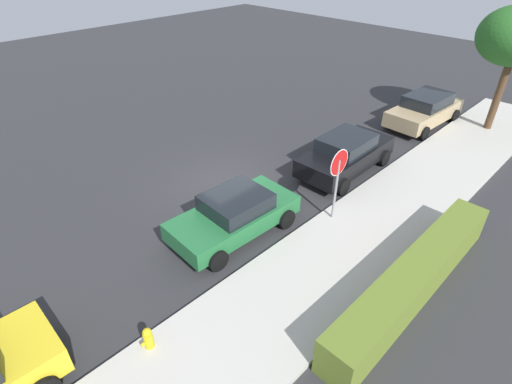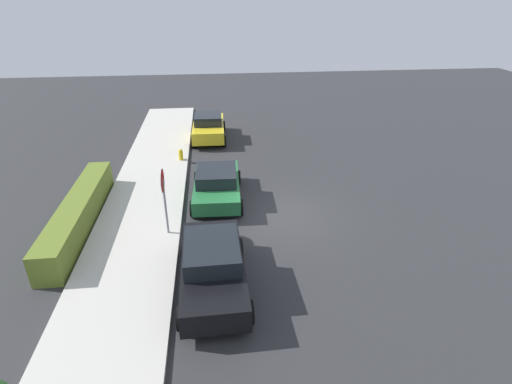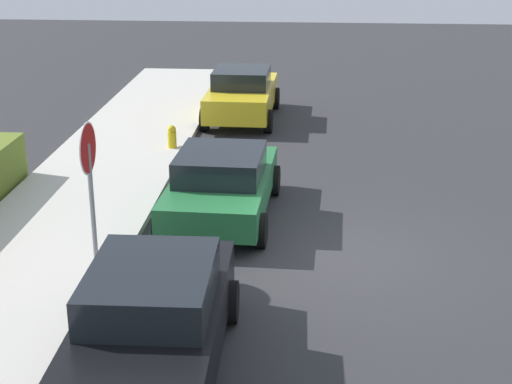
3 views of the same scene
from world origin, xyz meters
TOP-DOWN VIEW (x-y plane):
  - ground_plane at (0.00, 0.00)m, footprint 60.00×60.00m
  - sidewalk_curb at (0.00, 5.41)m, footprint 32.00×3.17m
  - stop_sign at (-1.00, 4.24)m, footprint 0.86×0.08m
  - parked_car_green at (1.65, 2.42)m, footprint 4.15×2.17m
  - parked_car_black at (-3.97, 2.67)m, footprint 4.38×2.05m
  - parked_car_yellow at (9.34, 2.73)m, footprint 4.07×2.05m
  - fire_hydrant at (5.88, 4.17)m, footprint 0.30×0.22m
  - front_yard_hedge at (0.12, 7.56)m, footprint 7.19×0.92m

SIDE VIEW (x-z plane):
  - ground_plane at x=0.00m, z-range 0.00..0.00m
  - sidewalk_curb at x=0.00m, z-range 0.00..0.14m
  - fire_hydrant at x=5.88m, z-range 0.00..0.72m
  - front_yard_hedge at x=0.12m, z-range 0.00..1.07m
  - parked_car_green at x=1.65m, z-range 0.02..1.40m
  - parked_car_yellow at x=9.34m, z-range 0.01..1.49m
  - parked_car_black at x=-3.97m, z-range 0.01..1.53m
  - stop_sign at x=-1.00m, z-range 0.51..3.12m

